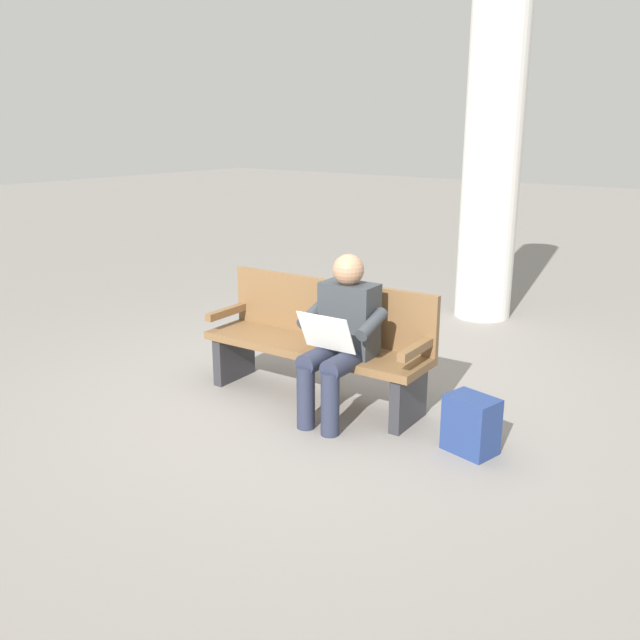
% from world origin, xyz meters
% --- Properties ---
extents(ground_plane, '(40.00, 40.00, 0.00)m').
position_xyz_m(ground_plane, '(0.00, 0.00, 0.00)').
color(ground_plane, gray).
extents(bench_near, '(1.83, 0.59, 0.90)m').
position_xyz_m(bench_near, '(0.00, -0.07, 0.46)').
color(bench_near, brown).
rests_on(bench_near, ground).
extents(person_seated, '(0.59, 0.59, 1.18)m').
position_xyz_m(person_seated, '(-0.35, 0.14, 0.63)').
color(person_seated, '#33383D').
rests_on(person_seated, ground).
extents(backpack, '(0.36, 0.31, 0.37)m').
position_xyz_m(backpack, '(-1.33, 0.06, 0.18)').
color(backpack, navy).
rests_on(backpack, ground).
extents(support_pillar, '(0.60, 0.60, 3.52)m').
position_xyz_m(support_pillar, '(-0.01, -3.00, 1.76)').
color(support_pillar, silver).
rests_on(support_pillar, ground).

